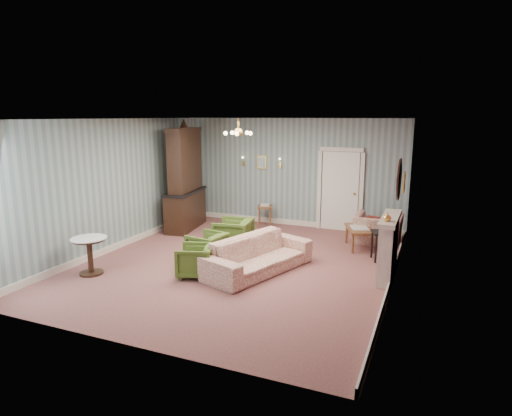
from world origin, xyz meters
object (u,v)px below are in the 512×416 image
at_px(coffee_table, 359,238).
at_px(side_table_black, 382,246).
at_px(wingback_chair, 378,224).
at_px(pedestal_table, 90,256).
at_px(fireplace, 388,247).
at_px(sofa_chintz, 259,249).
at_px(dresser, 185,176).
at_px(olive_chair_a, 195,259).
at_px(olive_chair_b, 207,246).
at_px(olive_chair_c, 233,233).

relative_size(coffee_table, side_table_black, 1.51).
xyz_separation_m(wingback_chair, pedestal_table, (-4.77, -4.21, -0.10)).
height_order(fireplace, side_table_black, fireplace).
xyz_separation_m(side_table_black, pedestal_table, (-5.02, -2.94, 0.05)).
distance_m(fireplace, pedestal_table, 5.61).
xyz_separation_m(sofa_chintz, wingback_chair, (1.88, 2.85, 0.01)).
distance_m(wingback_chair, dresser, 5.04).
bearing_deg(olive_chair_a, olive_chair_b, 175.56).
relative_size(olive_chair_a, dresser, 0.23).
xyz_separation_m(olive_chair_b, coffee_table, (2.71, 2.19, -0.10)).
xyz_separation_m(sofa_chintz, dresser, (-3.05, 2.32, 0.96)).
distance_m(olive_chair_a, coffee_table, 3.90).
bearing_deg(olive_chair_c, fireplace, 76.28).
height_order(dresser, side_table_black, dresser).
relative_size(wingback_chair, fireplace, 0.75).
xyz_separation_m(dresser, coffee_table, (4.58, -0.04, -1.17)).
bearing_deg(sofa_chintz, olive_chair_b, 105.04).
bearing_deg(olive_chair_a, fireplace, 94.64).
height_order(side_table_black, pedestal_table, pedestal_table).
xyz_separation_m(olive_chair_a, wingback_chair, (2.87, 3.54, 0.13)).
height_order(olive_chair_c, fireplace, fireplace).
bearing_deg(fireplace, pedestal_table, -158.85).
bearing_deg(sofa_chintz, olive_chair_c, 64.64).
bearing_deg(wingback_chair, olive_chair_b, 43.55).
bearing_deg(side_table_black, olive_chair_a, -143.97).
distance_m(coffee_table, side_table_black, 0.92).
bearing_deg(fireplace, olive_chair_a, -157.93).
relative_size(olive_chair_b, dresser, 0.24).
bearing_deg(coffee_table, side_table_black, -50.03).
bearing_deg(wingback_chair, pedestal_table, 42.83).
distance_m(olive_chair_c, side_table_black, 3.21).
relative_size(olive_chair_c, wingback_chair, 0.75).
relative_size(wingback_chair, side_table_black, 1.69).
height_order(sofa_chintz, wingback_chair, wingback_chair).
bearing_deg(fireplace, olive_chair_c, 173.78).
bearing_deg(olive_chair_c, olive_chair_b, -15.88).
xyz_separation_m(olive_chair_a, olive_chair_b, (-0.18, 0.78, 0.01)).
xyz_separation_m(wingback_chair, side_table_black, (0.24, -1.27, -0.15)).
xyz_separation_m(olive_chair_b, fireplace, (3.51, 0.57, 0.24)).
xyz_separation_m(olive_chair_c, sofa_chintz, (1.04, -1.03, 0.06)).
xyz_separation_m(olive_chair_c, wingback_chair, (2.92, 1.82, 0.07)).
bearing_deg(olive_chair_b, side_table_black, 123.73).
bearing_deg(olive_chair_c, olive_chair_a, -6.15).
relative_size(sofa_chintz, dresser, 0.83).
height_order(wingback_chair, pedestal_table, wingback_chair).
xyz_separation_m(wingback_chair, fireplace, (0.45, -2.19, 0.12)).
height_order(fireplace, pedestal_table, fireplace).
bearing_deg(coffee_table, wingback_chair, 59.10).
bearing_deg(olive_chair_c, pedestal_table, -45.38).
relative_size(olive_chair_b, fireplace, 0.49).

